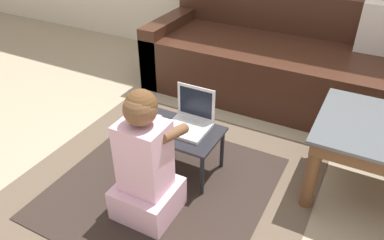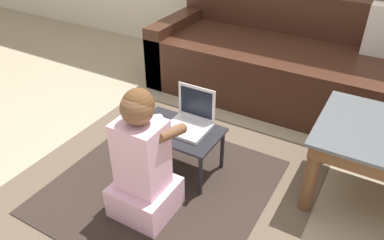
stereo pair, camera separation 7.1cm
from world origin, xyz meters
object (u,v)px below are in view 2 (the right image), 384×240
at_px(computer_mouse, 157,118).
at_px(person_seated, 143,164).
at_px(laptop, 189,122).
at_px(couch, 288,63).
at_px(laptop_desk, 178,135).

xyz_separation_m(computer_mouse, person_seated, (0.19, -0.40, 0.01)).
distance_m(laptop, computer_mouse, 0.21).
bearing_deg(laptop, couch, 80.17).
bearing_deg(computer_mouse, person_seated, -64.46).
bearing_deg(person_seated, couch, 82.24).
height_order(laptop, person_seated, person_seated).
height_order(laptop_desk, computer_mouse, computer_mouse).
bearing_deg(person_seated, laptop_desk, 94.83).
distance_m(laptop_desk, laptop, 0.11).
relative_size(couch, laptop_desk, 4.19).
height_order(couch, computer_mouse, couch).
bearing_deg(couch, person_seated, -97.76).
xyz_separation_m(laptop_desk, laptop, (0.05, 0.05, 0.08)).
bearing_deg(laptop, person_seated, -91.95).
bearing_deg(couch, laptop_desk, -101.49).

